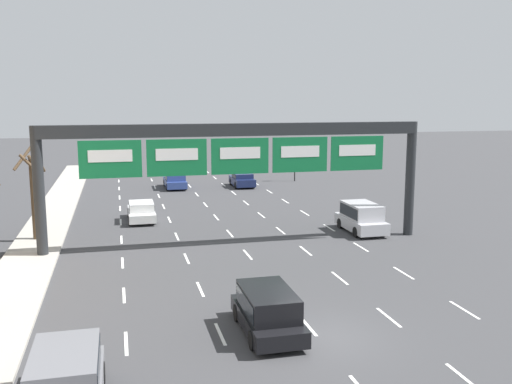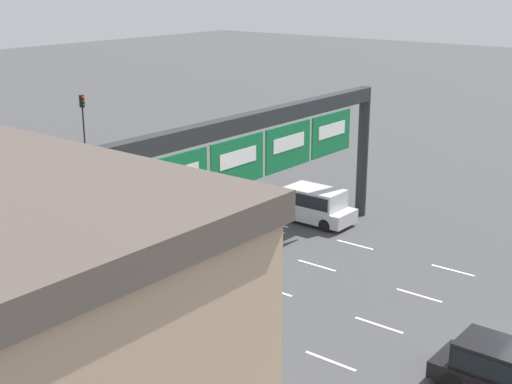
{
  "view_description": "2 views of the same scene",
  "coord_description": "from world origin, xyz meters",
  "px_view_note": "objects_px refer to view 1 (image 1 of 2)",
  "views": [
    {
      "loc": [
        -6.64,
        -18.09,
        8.38
      ],
      "look_at": [
        0.77,
        12.23,
        3.21
      ],
      "focal_mm": 40.0,
      "sensor_mm": 36.0,
      "label": 1
    },
    {
      "loc": [
        -21.52,
        -5.35,
        12.45
      ],
      "look_at": [
        -0.33,
        11.59,
        4.21
      ],
      "focal_mm": 50.0,
      "sensor_mm": 36.0,
      "label": 2
    }
  ],
  "objects_px": {
    "traffic_light_near_gantry": "(295,152)",
    "tree_bare_second": "(34,191)",
    "suv_grey": "(66,378)",
    "suv_blue": "(175,178)",
    "suv_black": "(268,309)",
    "car_navy": "(242,179)",
    "suv_silver": "(361,216)",
    "car_white": "(141,211)",
    "sign_gantry": "(239,150)"
  },
  "relations": [
    {
      "from": "suv_grey",
      "to": "traffic_light_near_gantry",
      "type": "height_order",
      "value": "traffic_light_near_gantry"
    },
    {
      "from": "suv_blue",
      "to": "suv_silver",
      "type": "xyz_separation_m",
      "value": [
        9.63,
        -20.65,
        0.1
      ]
    },
    {
      "from": "suv_silver",
      "to": "tree_bare_second",
      "type": "xyz_separation_m",
      "value": [
        -19.61,
        2.41,
        2.0
      ]
    },
    {
      "from": "suv_grey",
      "to": "car_white",
      "type": "bearing_deg",
      "value": 82.78
    },
    {
      "from": "suv_black",
      "to": "traffic_light_near_gantry",
      "type": "bearing_deg",
      "value": 70.96
    },
    {
      "from": "suv_black",
      "to": "traffic_light_near_gantry",
      "type": "height_order",
      "value": "traffic_light_near_gantry"
    },
    {
      "from": "suv_blue",
      "to": "car_white",
      "type": "relative_size",
      "value": 1.07
    },
    {
      "from": "sign_gantry",
      "to": "suv_silver",
      "type": "xyz_separation_m",
      "value": [
        8.14,
        1.33,
        -4.47
      ]
    },
    {
      "from": "suv_grey",
      "to": "car_white",
      "type": "distance_m",
      "value": 24.25
    },
    {
      "from": "car_white",
      "to": "suv_grey",
      "type": "bearing_deg",
      "value": -97.22
    },
    {
      "from": "suv_grey",
      "to": "suv_black",
      "type": "relative_size",
      "value": 0.97
    },
    {
      "from": "sign_gantry",
      "to": "car_navy",
      "type": "xyz_separation_m",
      "value": [
        4.83,
        21.26,
        -4.78
      ]
    },
    {
      "from": "suv_black",
      "to": "suv_blue",
      "type": "xyz_separation_m",
      "value": [
        0.12,
        34.34,
        0.02
      ]
    },
    {
      "from": "car_white",
      "to": "car_navy",
      "type": "bearing_deg",
      "value": 52.99
    },
    {
      "from": "suv_grey",
      "to": "suv_silver",
      "type": "distance_m",
      "value": 23.89
    },
    {
      "from": "suv_silver",
      "to": "car_white",
      "type": "bearing_deg",
      "value": 153.46
    },
    {
      "from": "suv_black",
      "to": "suv_blue",
      "type": "distance_m",
      "value": 34.34
    },
    {
      "from": "car_navy",
      "to": "suv_silver",
      "type": "height_order",
      "value": "suv_silver"
    },
    {
      "from": "suv_grey",
      "to": "suv_blue",
      "type": "bearing_deg",
      "value": 79.95
    },
    {
      "from": "traffic_light_near_gantry",
      "to": "tree_bare_second",
      "type": "height_order",
      "value": "tree_bare_second"
    },
    {
      "from": "traffic_light_near_gantry",
      "to": "tree_bare_second",
      "type": "distance_m",
      "value": 29.88
    },
    {
      "from": "suv_black",
      "to": "suv_silver",
      "type": "distance_m",
      "value": 16.81
    },
    {
      "from": "suv_blue",
      "to": "traffic_light_near_gantry",
      "type": "height_order",
      "value": "traffic_light_near_gantry"
    },
    {
      "from": "suv_grey",
      "to": "tree_bare_second",
      "type": "relative_size",
      "value": 0.74
    },
    {
      "from": "car_navy",
      "to": "suv_silver",
      "type": "bearing_deg",
      "value": -80.55
    },
    {
      "from": "sign_gantry",
      "to": "suv_silver",
      "type": "bearing_deg",
      "value": 9.3
    },
    {
      "from": "sign_gantry",
      "to": "suv_black",
      "type": "distance_m",
      "value": 13.28
    },
    {
      "from": "suv_black",
      "to": "tree_bare_second",
      "type": "bearing_deg",
      "value": 121.5
    },
    {
      "from": "suv_blue",
      "to": "car_navy",
      "type": "bearing_deg",
      "value": -6.55
    },
    {
      "from": "suv_silver",
      "to": "tree_bare_second",
      "type": "relative_size",
      "value": 0.75
    },
    {
      "from": "car_navy",
      "to": "tree_bare_second",
      "type": "height_order",
      "value": "tree_bare_second"
    },
    {
      "from": "suv_grey",
      "to": "suv_blue",
      "type": "xyz_separation_m",
      "value": [
        6.74,
        38.05,
        -0.02
      ]
    },
    {
      "from": "traffic_light_near_gantry",
      "to": "sign_gantry",
      "type": "bearing_deg",
      "value": -114.59
    },
    {
      "from": "traffic_light_near_gantry",
      "to": "car_navy",
      "type": "bearing_deg",
      "value": -158.36
    },
    {
      "from": "suv_grey",
      "to": "traffic_light_near_gantry",
      "type": "bearing_deg",
      "value": 64.37
    },
    {
      "from": "car_navy",
      "to": "suv_blue",
      "type": "bearing_deg",
      "value": 173.45
    },
    {
      "from": "suv_grey",
      "to": "suv_silver",
      "type": "relative_size",
      "value": 0.98
    },
    {
      "from": "tree_bare_second",
      "to": "car_white",
      "type": "bearing_deg",
      "value": 33.97
    },
    {
      "from": "suv_blue",
      "to": "car_white",
      "type": "xyz_separation_m",
      "value": [
        -3.69,
        -14.0,
        -0.2
      ]
    },
    {
      "from": "car_white",
      "to": "suv_silver",
      "type": "bearing_deg",
      "value": -26.54
    },
    {
      "from": "traffic_light_near_gantry",
      "to": "tree_bare_second",
      "type": "relative_size",
      "value": 0.73
    },
    {
      "from": "suv_black",
      "to": "suv_blue",
      "type": "height_order",
      "value": "suv_blue"
    },
    {
      "from": "suv_blue",
      "to": "suv_grey",
      "type": "bearing_deg",
      "value": -100.05
    },
    {
      "from": "suv_black",
      "to": "traffic_light_near_gantry",
      "type": "xyz_separation_m",
      "value": [
        12.42,
        36.0,
        2.08
      ]
    },
    {
      "from": "sign_gantry",
      "to": "suv_grey",
      "type": "height_order",
      "value": "sign_gantry"
    },
    {
      "from": "car_navy",
      "to": "traffic_light_near_gantry",
      "type": "relative_size",
      "value": 0.95
    },
    {
      "from": "car_navy",
      "to": "traffic_light_near_gantry",
      "type": "xyz_separation_m",
      "value": [
        5.99,
        2.38,
        2.27
      ]
    },
    {
      "from": "suv_black",
      "to": "car_navy",
      "type": "relative_size",
      "value": 1.08
    },
    {
      "from": "suv_black",
      "to": "suv_silver",
      "type": "xyz_separation_m",
      "value": [
        9.75,
        13.69,
        0.12
      ]
    },
    {
      "from": "suv_blue",
      "to": "traffic_light_near_gantry",
      "type": "xyz_separation_m",
      "value": [
        12.3,
        1.65,
        2.07
      ]
    }
  ]
}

